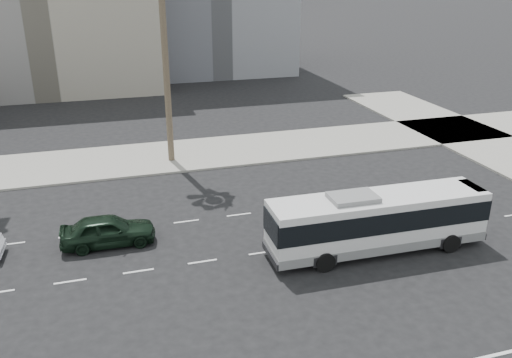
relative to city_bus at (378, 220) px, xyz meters
name	(u,v)px	position (x,y,z in m)	size (l,w,h in m)	color
ground	(262,253)	(-5.46, 1.29, -1.64)	(700.00, 700.00, 0.00)	black
sidewalk_north	(201,153)	(-5.46, 16.79, -1.57)	(120.00, 7.00, 0.15)	gray
midrise_beige_west	(42,6)	(-17.46, 46.29, 7.36)	(24.00, 18.00, 18.00)	gray
city_bus	(378,220)	(0.00, 0.00, 0.00)	(10.91, 2.67, 3.12)	silver
car_a	(108,230)	(-12.63, 4.34, -0.85)	(4.64, 1.87, 1.58)	black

